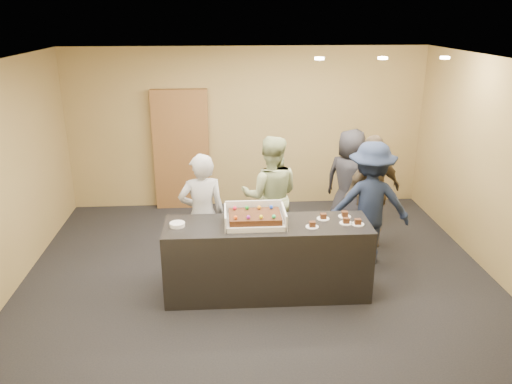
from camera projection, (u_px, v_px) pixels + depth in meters
room at (258, 174)px, 6.10m from camera, size 6.04×6.00×2.70m
serving_counter at (267, 259)px, 5.93m from camera, size 2.41×0.72×0.90m
storage_cabinet at (181, 150)px, 8.40m from camera, size 0.93×0.15×2.04m
cake_box at (255, 220)px, 5.78m from camera, size 0.70×0.48×0.20m
sheet_cake at (255, 217)px, 5.73m from camera, size 0.59×0.41×0.12m
plate_stack at (177, 224)px, 5.71m from camera, size 0.17×0.17×0.04m
slice_a at (312, 225)px, 5.69m from camera, size 0.15×0.15×0.07m
slice_b at (323, 217)px, 5.91m from camera, size 0.15×0.15×0.07m
slice_c at (346, 222)px, 5.78m from camera, size 0.15×0.15×0.07m
slice_d at (345, 215)px, 5.97m from camera, size 0.15×0.15×0.07m
slice_e at (358, 223)px, 5.75m from camera, size 0.15×0.15×0.07m
person_server_grey at (202, 215)px, 6.27m from camera, size 0.64×0.48×1.61m
person_sage_man at (271, 196)px, 6.82m from camera, size 0.88×0.72×1.68m
person_navy_man at (370, 203)px, 6.58m from camera, size 1.15×0.77×1.67m
person_brown_extra at (372, 193)px, 6.97m from camera, size 1.05×0.78×1.66m
person_dark_suit at (350, 181)px, 7.55m from camera, size 0.93×0.88×1.60m
ceiling_spotlights at (383, 58)px, 6.22m from camera, size 1.72×0.12×0.03m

